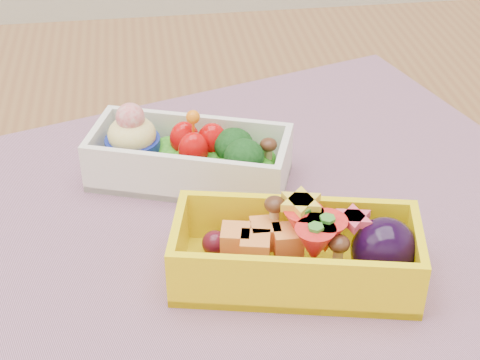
{
  "coord_description": "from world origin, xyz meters",
  "views": [
    {
      "loc": [
        -0.08,
        -0.49,
        1.11
      ],
      "look_at": [
        -0.01,
        -0.03,
        0.79
      ],
      "focal_mm": 56.47,
      "sensor_mm": 36.0,
      "label": 1
    }
  ],
  "objects": [
    {
      "name": "table",
      "position": [
        0.0,
        0.0,
        0.65
      ],
      "size": [
        1.2,
        0.8,
        0.75
      ],
      "color": "brown",
      "rests_on": "ground"
    },
    {
      "name": "placemat",
      "position": [
        -0.02,
        -0.03,
        0.75
      ],
      "size": [
        0.64,
        0.56,
        0.0
      ],
      "primitive_type": "cube",
      "rotation": [
        0.0,
        0.0,
        0.3
      ],
      "color": "#9B6B8C",
      "rests_on": "table"
    },
    {
      "name": "bento_white",
      "position": [
        -0.05,
        0.03,
        0.78
      ],
      "size": [
        0.17,
        0.12,
        0.07
      ],
      "rotation": [
        0.0,
        0.0,
        -0.34
      ],
      "color": "white",
      "rests_on": "placemat"
    },
    {
      "name": "bento_yellow",
      "position": [
        0.02,
        -0.1,
        0.78
      ],
      "size": [
        0.18,
        0.11,
        0.06
      ],
      "rotation": [
        0.0,
        0.0,
        -0.22
      ],
      "color": "yellow",
      "rests_on": "placemat"
    }
  ]
}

